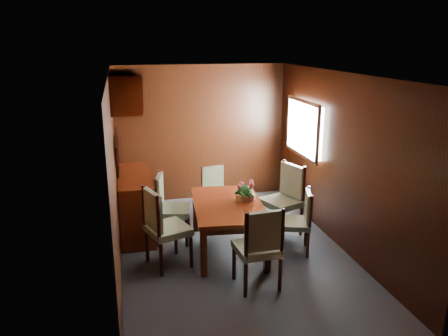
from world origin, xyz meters
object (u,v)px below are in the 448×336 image
object	(u,v)px
flower_centerpiece	(245,190)
dining_table	(228,210)
sideboard	(136,204)
chair_left_near	(162,224)
chair_head	(260,244)
chair_right_near	(300,218)

from	to	relation	value
flower_centerpiece	dining_table	bearing A→B (deg)	-161.66
sideboard	chair_left_near	bearing A→B (deg)	-76.22
flower_centerpiece	chair_head	bearing A→B (deg)	-97.87
sideboard	chair_head	size ratio (longest dim) A/B	1.36
chair_head	flower_centerpiece	xyz separation A→B (m)	(0.16, 1.14, 0.25)
chair_right_near	dining_table	bearing A→B (deg)	92.16
sideboard	dining_table	bearing A→B (deg)	-36.63
dining_table	chair_head	xyz separation A→B (m)	(0.11, -1.05, -0.02)
chair_right_near	chair_head	world-z (taller)	chair_head
sideboard	flower_centerpiece	world-z (taller)	flower_centerpiece
chair_left_near	chair_right_near	bearing A→B (deg)	70.47
chair_right_near	flower_centerpiece	bearing A→B (deg)	79.71
sideboard	chair_head	world-z (taller)	chair_head
dining_table	chair_right_near	xyz separation A→B (m)	(0.93, -0.28, -0.10)
dining_table	chair_right_near	world-z (taller)	chair_right_near
dining_table	chair_right_near	size ratio (longest dim) A/B	1.74
dining_table	chair_left_near	world-z (taller)	chair_left_near
sideboard	flower_centerpiece	size ratio (longest dim) A/B	4.87
chair_left_near	chair_right_near	world-z (taller)	chair_left_near
chair_right_near	chair_head	bearing A→B (deg)	152.00
chair_left_near	chair_head	bearing A→B (deg)	33.76
chair_right_near	sideboard	bearing A→B (deg)	80.14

